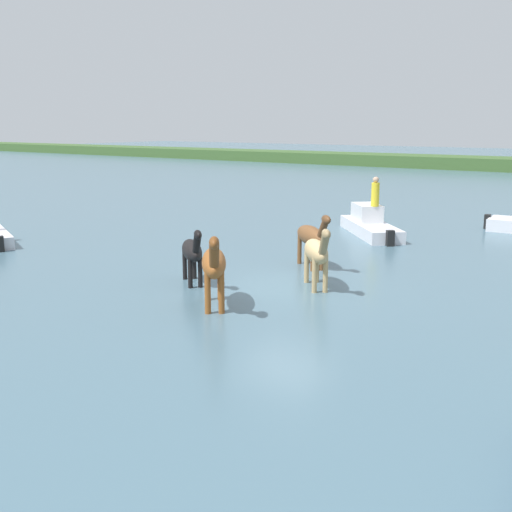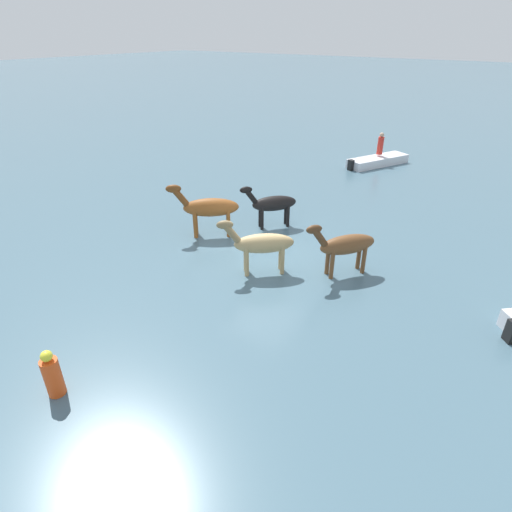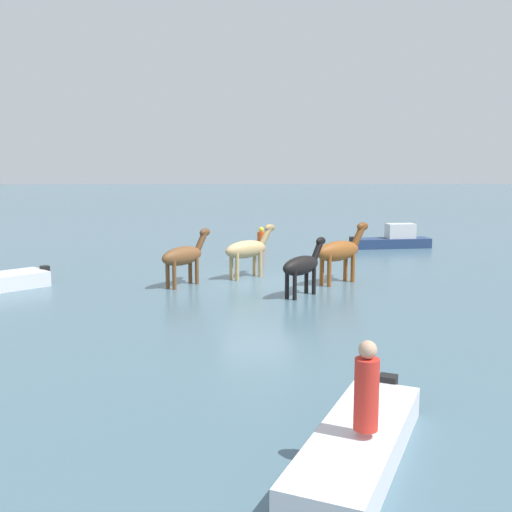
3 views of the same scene
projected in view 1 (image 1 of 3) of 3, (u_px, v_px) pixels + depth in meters
ground_plane at (287, 287)px, 17.48m from camera, size 214.00×214.00×0.00m
horse_mid_herd at (192, 251)px, 17.60m from camera, size 1.91×1.68×1.72m
horse_dark_mare at (312, 236)px, 19.62m from camera, size 2.09×1.69×1.82m
horse_pinto_flank at (214, 264)px, 15.29m from camera, size 1.96×2.22×2.00m
horse_dun_straggler at (317, 252)px, 17.13m from camera, size 1.85×2.00×1.84m
boat_dinghy_port at (370, 227)px, 25.69m from camera, size 4.13×4.34×1.34m
person_spotter_bow at (375, 193)px, 25.15m from camera, size 0.32×0.32×1.19m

